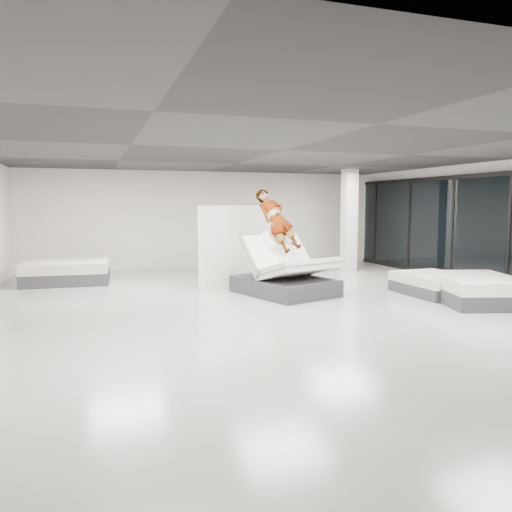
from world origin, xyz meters
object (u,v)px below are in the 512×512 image
hero_bed (286,275)px  flat_bed_right_far (434,284)px  flat_bed_left_far (67,272)px  person (277,234)px  flat_bed_right_near (476,290)px  remote (293,244)px  divider_panel (236,246)px  column (349,221)px

hero_bed → flat_bed_right_far: hero_bed is taller
flat_bed_left_far → person: bearing=-32.3°
flat_bed_right_near → hero_bed: bearing=147.7°
flat_bed_right_near → flat_bed_left_far: bearing=146.5°
hero_bed → flat_bed_left_far: hero_bed is taller
hero_bed → flat_bed_right_near: (3.53, -2.23, -0.16)m
remote → flat_bed_right_near: bearing=-52.7°
flat_bed_right_near → flat_bed_left_far: 10.20m
hero_bed → divider_panel: 1.85m
divider_panel → flat_bed_left_far: (-4.22, 1.81, -0.74)m
hero_bed → flat_bed_right_near: 4.18m
flat_bed_left_far → flat_bed_right_far: bearing=-28.7°
divider_panel → flat_bed_right_near: size_ratio=0.93×
person → hero_bed: bearing=-90.0°
flat_bed_right_far → column: (0.13, 4.36, 1.36)m
hero_bed → column: size_ratio=0.82×
divider_panel → flat_bed_right_near: divider_panel is taller
divider_panel → column: column is taller
hero_bed → flat_bed_right_far: (3.30, -1.13, -0.21)m
person → column: (3.54, 2.90, 0.20)m
divider_panel → flat_bed_left_far: bearing=134.6°
remote → flat_bed_right_far: 3.44m
flat_bed_right_near → remote: bearing=145.4°
column → flat_bed_right_far: bearing=-91.7°
flat_bed_right_far → flat_bed_left_far: size_ratio=0.79×
hero_bed → remote: size_ratio=18.78×
hero_bed → remote: (0.21, 0.06, 0.74)m
flat_bed_left_far → flat_bed_right_near: bearing=-33.5°
flat_bed_right_near → divider_panel: bearing=138.3°
remote → column: (3.22, 3.16, 0.41)m
flat_bed_right_near → flat_bed_left_far: size_ratio=1.09×
remote → divider_panel: 1.81m
divider_panel → hero_bed: bearing=-86.9°
hero_bed → flat_bed_right_near: size_ratio=1.07×
flat_bed_left_far → column: size_ratio=0.71×
remote → column: 4.53m
flat_bed_right_far → flat_bed_left_far: flat_bed_left_far is taller
flat_bed_right_far → flat_bed_left_far: bearing=151.3°
divider_panel → flat_bed_left_far: divider_panel is taller
divider_panel → flat_bed_right_far: 4.95m
person → flat_bed_left_far: (-4.86, 3.08, -1.10)m
flat_bed_left_far → hero_bed: bearing=-34.4°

